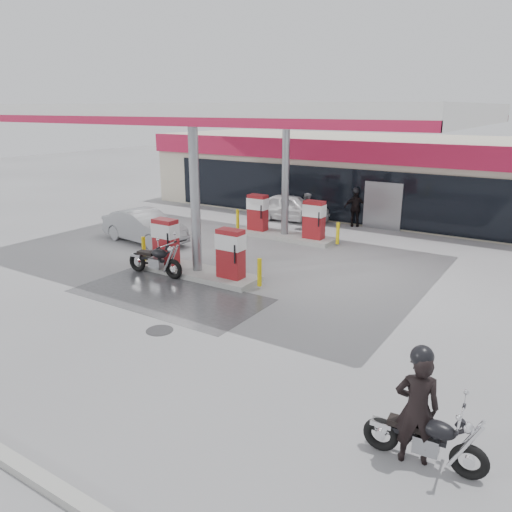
# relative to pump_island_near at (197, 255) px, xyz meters

# --- Properties ---
(ground) EXTENTS (90.00, 90.00, 0.00)m
(ground) POSITION_rel_pump_island_near_xyz_m (0.00, -2.00, -0.71)
(ground) COLOR gray
(ground) RESTS_ON ground
(wet_patch) EXTENTS (6.00, 3.00, 0.00)m
(wet_patch) POSITION_rel_pump_island_near_xyz_m (0.50, -2.00, -0.71)
(wet_patch) COLOR #4C4C4F
(wet_patch) RESTS_ON ground
(drain_cover) EXTENTS (0.70, 0.70, 0.01)m
(drain_cover) POSITION_rel_pump_island_near_xyz_m (2.00, -4.00, -0.71)
(drain_cover) COLOR #38383A
(drain_cover) RESTS_ON ground
(store_building) EXTENTS (22.00, 8.22, 4.00)m
(store_building) POSITION_rel_pump_island_near_xyz_m (0.01, 13.94, 1.30)
(store_building) COLOR #C0B6A1
(store_building) RESTS_ON ground
(canopy) EXTENTS (16.00, 10.02, 5.51)m
(canopy) POSITION_rel_pump_island_near_xyz_m (0.00, 3.00, 4.56)
(canopy) COLOR silver
(canopy) RESTS_ON ground
(pump_island_near) EXTENTS (5.14, 1.30, 1.78)m
(pump_island_near) POSITION_rel_pump_island_near_xyz_m (0.00, 0.00, 0.00)
(pump_island_near) COLOR #9E9E99
(pump_island_near) RESTS_ON ground
(pump_island_far) EXTENTS (5.14, 1.30, 1.78)m
(pump_island_far) POSITION_rel_pump_island_near_xyz_m (0.00, 6.00, 0.00)
(pump_island_far) COLOR #9E9E99
(pump_island_far) RESTS_ON ground
(main_motorcycle) EXTENTS (1.96, 0.75, 1.01)m
(main_motorcycle) POSITION_rel_pump_island_near_xyz_m (9.04, -5.39, -0.26)
(main_motorcycle) COLOR black
(main_motorcycle) RESTS_ON ground
(biker_main) EXTENTS (0.82, 0.68, 1.91)m
(biker_main) POSITION_rel_pump_island_near_xyz_m (8.85, -5.41, 0.25)
(biker_main) COLOR black
(biker_main) RESTS_ON ground
(parked_motorcycle) EXTENTS (2.27, 0.87, 1.16)m
(parked_motorcycle) POSITION_rel_pump_island_near_xyz_m (-1.15, -0.79, -0.19)
(parked_motorcycle) COLOR black
(parked_motorcycle) RESTS_ON ground
(sedan_white) EXTENTS (3.99, 1.82, 1.33)m
(sedan_white) POSITION_rel_pump_island_near_xyz_m (-1.44, 9.20, -0.05)
(sedan_white) COLOR white
(sedan_white) RESTS_ON ground
(attendant) EXTENTS (0.90, 1.00, 1.70)m
(attendant) POSITION_rel_pump_island_near_xyz_m (0.05, 8.05, 0.14)
(attendant) COLOR #505055
(attendant) RESTS_ON ground
(hatchback_silver) EXTENTS (4.26, 1.91, 1.36)m
(hatchback_silver) POSITION_rel_pump_island_near_xyz_m (-4.65, 2.20, -0.03)
(hatchback_silver) COLOR gray
(hatchback_silver) RESTS_ON ground
(parked_car_left) EXTENTS (4.44, 2.77, 1.20)m
(parked_car_left) POSITION_rel_pump_island_near_xyz_m (-4.50, 11.80, -0.11)
(parked_car_left) COLOR #171F4E
(parked_car_left) RESTS_ON ground
(biker_walking) EXTENTS (1.11, 0.84, 1.76)m
(biker_walking) POSITION_rel_pump_island_near_xyz_m (1.70, 9.80, 0.17)
(biker_walking) COLOR black
(biker_walking) RESTS_ON ground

